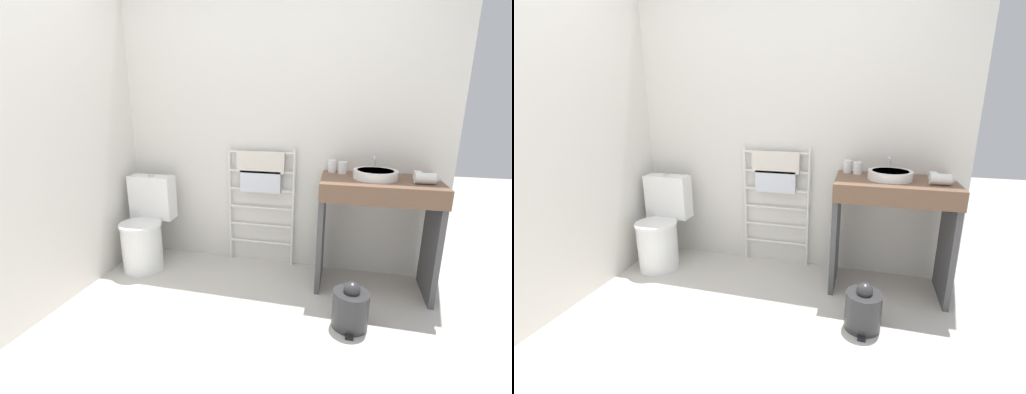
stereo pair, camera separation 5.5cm
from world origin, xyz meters
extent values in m
plane|color=beige|center=(0.00, 0.00, 0.00)|extent=(12.00, 12.00, 0.00)
cube|color=silver|center=(0.00, 1.53, 1.21)|extent=(2.90, 0.12, 2.42)
cube|color=silver|center=(-1.39, 0.74, 1.21)|extent=(0.12, 2.18, 2.42)
cylinder|color=white|center=(-1.06, 1.04, 0.20)|extent=(0.34, 0.34, 0.41)
cylinder|color=white|center=(-1.06, 1.04, 0.42)|extent=(0.36, 0.36, 0.02)
cube|color=white|center=(-1.06, 1.27, 0.60)|extent=(0.40, 0.16, 0.39)
cylinder|color=silver|center=(-1.06, 1.27, 0.81)|extent=(0.05, 0.05, 0.01)
cylinder|color=white|center=(-0.37, 1.44, 0.53)|extent=(0.02, 0.02, 1.07)
cylinder|color=white|center=(0.21, 1.44, 0.53)|extent=(0.02, 0.02, 1.07)
cylinder|color=white|center=(-0.08, 1.44, 0.19)|extent=(0.58, 0.02, 0.02)
cylinder|color=white|center=(-0.08, 1.44, 0.36)|extent=(0.58, 0.02, 0.02)
cylinder|color=white|center=(-0.08, 1.44, 0.53)|extent=(0.58, 0.02, 0.02)
cylinder|color=white|center=(-0.08, 1.44, 0.69)|extent=(0.58, 0.02, 0.02)
cylinder|color=white|center=(-0.08, 1.44, 0.86)|extent=(0.58, 0.02, 0.02)
cylinder|color=white|center=(-0.08, 1.44, 1.03)|extent=(0.58, 0.02, 0.02)
cube|color=silver|center=(-0.08, 1.41, 0.94)|extent=(0.42, 0.04, 0.18)
cube|color=silver|center=(-0.08, 1.41, 0.77)|extent=(0.36, 0.04, 0.19)
cube|color=brown|center=(0.88, 1.20, 0.88)|extent=(0.86, 0.52, 0.03)
cube|color=brown|center=(0.88, 0.96, 0.81)|extent=(0.86, 0.02, 0.10)
cube|color=#4C4C4F|center=(0.47, 1.20, 0.43)|extent=(0.04, 0.44, 0.86)
cube|color=#4C4C4F|center=(1.29, 1.20, 0.43)|extent=(0.04, 0.44, 0.86)
cylinder|color=white|center=(0.84, 1.22, 0.93)|extent=(0.32, 0.32, 0.06)
cylinder|color=silver|center=(0.84, 1.22, 0.95)|extent=(0.26, 0.26, 0.01)
cylinder|color=silver|center=(0.84, 1.41, 0.96)|extent=(0.02, 0.02, 0.14)
cylinder|color=silver|center=(0.84, 1.36, 1.02)|extent=(0.02, 0.09, 0.02)
cylinder|color=white|center=(0.53, 1.39, 0.94)|extent=(0.07, 0.07, 0.10)
cylinder|color=white|center=(0.61, 1.35, 0.94)|extent=(0.07, 0.07, 0.09)
cylinder|color=white|center=(1.17, 1.13, 0.93)|extent=(0.13, 0.08, 0.08)
cone|color=silver|center=(1.26, 1.13, 0.93)|extent=(0.05, 0.07, 0.07)
cube|color=white|center=(1.14, 1.22, 0.93)|extent=(0.05, 0.10, 0.06)
cylinder|color=#333335|center=(0.72, 0.65, 0.13)|extent=(0.24, 0.24, 0.25)
sphere|color=#333335|center=(0.72, 0.65, 0.27)|extent=(0.11, 0.11, 0.11)
cube|color=black|center=(0.72, 0.51, 0.01)|extent=(0.05, 0.04, 0.02)
camera|label=1|loc=(0.60, -1.41, 1.45)|focal=24.00mm
camera|label=2|loc=(0.65, -1.40, 1.45)|focal=24.00mm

